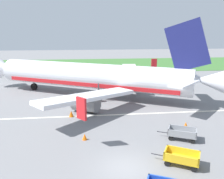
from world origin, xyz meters
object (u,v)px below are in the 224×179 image
Objects in this scene: baggage_cart_third_in_row at (182,158)px; baggage_cart_fourth_in_row at (182,133)px; airplane at (96,77)px; traffic_cone_by_carts at (186,125)px; traffic_cone_mid_apron at (85,137)px; traffic_cone_near_plane at (71,114)px.

baggage_cart_third_in_row and baggage_cart_fourth_in_row have the same top height.
airplane reaches higher than traffic_cone_by_carts.
traffic_cone_mid_apron is (-8.89, 0.92, -0.31)m from baggage_cart_fourth_in_row.
airplane is at bearing 105.50° from baggage_cart_third_in_row.
baggage_cart_fourth_in_row reaches higher than traffic_cone_near_plane.
traffic_cone_mid_apron is at bearing 174.09° from baggage_cart_fourth_in_row.
airplane is at bearing 83.31° from traffic_cone_mid_apron.
airplane reaches higher than baggage_cart_third_in_row.
traffic_cone_by_carts is at bearing 64.14° from baggage_cart_third_in_row.
traffic_cone_mid_apron is (-7.14, 5.02, -0.31)m from baggage_cart_third_in_row.
baggage_cart_fourth_in_row is at bearing -65.14° from airplane.
baggage_cart_third_in_row is 5.82× the size of traffic_cone_mid_apron.
traffic_cone_near_plane is at bearing -111.20° from airplane.
traffic_cone_near_plane is 1.18× the size of traffic_cone_by_carts.
baggage_cart_third_in_row is 5.70× the size of traffic_cone_by_carts.
airplane is 58.77× the size of traffic_cone_mid_apron.
traffic_cone_mid_apron is at bearing -75.97° from traffic_cone_near_plane.
traffic_cone_by_carts is at bearing 59.86° from baggage_cart_fourth_in_row.
traffic_cone_near_plane is 1.21× the size of traffic_cone_mid_apron.
traffic_cone_near_plane is 12.75m from traffic_cone_by_carts.
airplane reaches higher than traffic_cone_near_plane.
baggage_cart_third_in_row is at bearing -74.50° from airplane.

